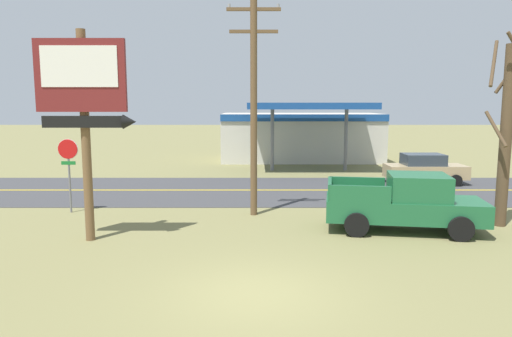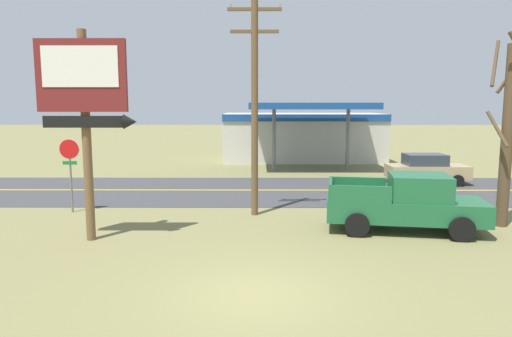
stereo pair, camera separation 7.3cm
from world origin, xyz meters
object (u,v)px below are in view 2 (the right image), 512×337
object	(u,v)px
utility_pole	(255,100)
gas_station	(303,135)
pickup_green_parked_on_lawn	(407,203)
stop_sign	(70,162)
motel_sign	(85,99)
bare_tree	(508,131)
car_tan_near_lane	(426,169)

from	to	relation	value
utility_pole	gas_station	bearing A→B (deg)	78.94
pickup_green_parked_on_lawn	stop_sign	bearing A→B (deg)	167.59
stop_sign	motel_sign	bearing A→B (deg)	-61.12
pickup_green_parked_on_lawn	utility_pole	bearing A→B (deg)	155.40
motel_sign	stop_sign	xyz separation A→B (m)	(-2.19, 3.97, -2.44)
motel_sign	bare_tree	xyz separation A→B (m)	(13.92, 1.91, -1.09)
utility_pole	car_tan_near_lane	xyz separation A→B (m)	(9.25, 7.22, -3.62)
motel_sign	bare_tree	distance (m)	14.09
bare_tree	car_tan_near_lane	world-z (taller)	bare_tree
pickup_green_parked_on_lawn	car_tan_near_lane	world-z (taller)	pickup_green_parked_on_lawn
pickup_green_parked_on_lawn	car_tan_near_lane	bearing A→B (deg)	66.99
utility_pole	bare_tree	size ratio (longest dim) A/B	1.24
stop_sign	car_tan_near_lane	xyz separation A→B (m)	(16.57, 6.83, -1.20)
gas_station	car_tan_near_lane	bearing A→B (deg)	-62.43
pickup_green_parked_on_lawn	motel_sign	bearing A→B (deg)	-173.25
stop_sign	car_tan_near_lane	size ratio (longest dim) A/B	0.70
utility_pole	bare_tree	xyz separation A→B (m)	(8.79, -1.68, -1.08)
bare_tree	gas_station	distance (m)	20.55
utility_pole	motel_sign	bearing A→B (deg)	-145.02
bare_tree	pickup_green_parked_on_lawn	xyz separation A→B (m)	(-3.61, -0.69, -2.41)
motel_sign	utility_pole	size ratio (longest dim) A/B	0.79
gas_station	motel_sign	bearing A→B (deg)	-111.77
motel_sign	utility_pole	bearing A→B (deg)	34.98
bare_tree	pickup_green_parked_on_lawn	world-z (taller)	bare_tree
stop_sign	utility_pole	distance (m)	7.73
gas_station	car_tan_near_lane	size ratio (longest dim) A/B	2.86
bare_tree	pickup_green_parked_on_lawn	bearing A→B (deg)	-169.15
stop_sign	gas_station	world-z (taller)	gas_station
stop_sign	car_tan_near_lane	bearing A→B (deg)	22.41
bare_tree	gas_station	world-z (taller)	bare_tree
bare_tree	gas_station	bearing A→B (deg)	104.82
stop_sign	pickup_green_parked_on_lawn	distance (m)	12.85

